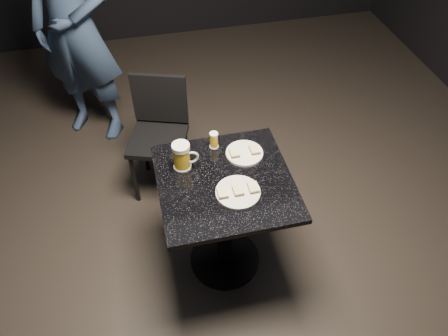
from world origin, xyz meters
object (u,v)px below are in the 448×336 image
at_px(patron, 74,28).
at_px(chair, 159,129).
at_px(table, 225,210).
at_px(beer_mug, 182,156).
at_px(beer_tumbler, 214,140).
at_px(plate_small, 244,153).
at_px(plate_large, 238,192).

bearing_deg(patron, chair, -28.87).
bearing_deg(table, beer_mug, 143.41).
bearing_deg(beer_mug, beer_tumbler, 31.40).
xyz_separation_m(table, beer_mug, (-0.20, 0.15, 0.32)).
distance_m(plate_small, chair, 0.80).
bearing_deg(chair, table, -70.92).
xyz_separation_m(beer_mug, chair, (-0.08, 0.64, -0.33)).
bearing_deg(beer_tumbler, chair, 117.42).
bearing_deg(chair, plate_small, -55.86).
distance_m(patron, beer_tumbler, 1.47).
distance_m(plate_large, plate_small, 0.29).
relative_size(table, beer_mug, 4.75).
relative_size(plate_large, patron, 0.12).
bearing_deg(table, chair, 109.08).
height_order(plate_large, table, plate_large).
height_order(beer_mug, chair, beer_mug).
xyz_separation_m(plate_small, patron, (-0.89, 1.36, 0.16)).
bearing_deg(table, beer_tumbler, 90.19).
bearing_deg(plate_large, beer_mug, 133.95).
relative_size(table, beer_tumbler, 7.65).
bearing_deg(plate_small, patron, 123.07).
distance_m(beer_mug, chair, 0.73).
bearing_deg(patron, beer_tumbler, -30.79).
distance_m(plate_small, table, 0.33).
relative_size(beer_mug, beer_tumbler, 1.61).
xyz_separation_m(patron, chair, (0.47, -0.74, -0.42)).
xyz_separation_m(plate_large, beer_tumbler, (-0.04, 0.37, 0.04)).
relative_size(plate_large, beer_tumbler, 2.33).
xyz_separation_m(patron, beer_mug, (0.54, -1.38, -0.08)).
bearing_deg(beer_tumbler, beer_mug, -148.60).
xyz_separation_m(plate_large, chair, (-0.32, 0.89, -0.26)).
distance_m(beer_tumbler, chair, 0.66).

